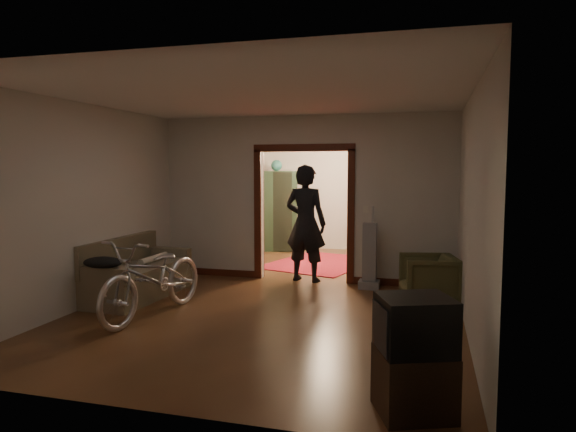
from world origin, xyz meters
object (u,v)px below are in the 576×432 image
at_px(sofa, 138,267).
at_px(person, 306,223).
at_px(locker, 277,211).
at_px(armchair, 428,279).
at_px(bicycle, 154,277).
at_px(desk, 390,239).

height_order(sofa, person, person).
height_order(person, locker, person).
xyz_separation_m(armchair, locker, (-3.44, 3.96, 0.58)).
bearing_deg(sofa, bicycle, -46.20).
distance_m(bicycle, person, 2.96).
distance_m(locker, desk, 2.68).
relative_size(bicycle, person, 1.00).
bearing_deg(locker, armchair, -67.48).
bearing_deg(person, desk, -102.21).
bearing_deg(person, armchair, 165.96).
bearing_deg(bicycle, sofa, 139.54).
distance_m(bicycle, desk, 6.08).
bearing_deg(armchair, desk, -179.81).
xyz_separation_m(bicycle, armchair, (3.42, 1.66, -0.18)).
xyz_separation_m(sofa, person, (2.18, 1.69, 0.55)).
distance_m(armchair, person, 2.31).
relative_size(sofa, person, 0.96).
xyz_separation_m(armchair, person, (-2.02, 0.91, 0.64)).
bearing_deg(sofa, locker, 82.90).
relative_size(bicycle, locker, 1.07).
distance_m(sofa, locker, 4.82).
relative_size(sofa, locker, 1.03).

